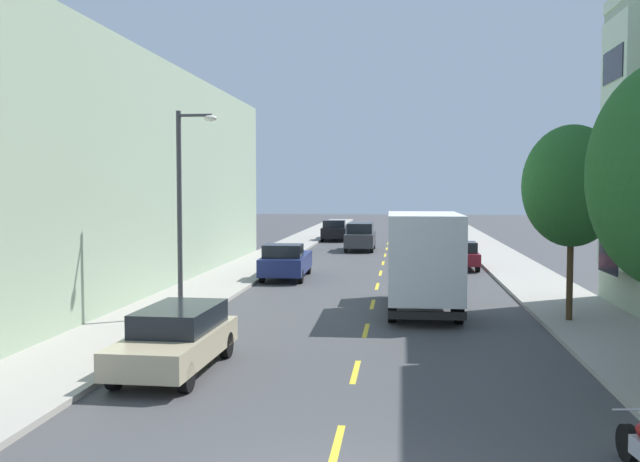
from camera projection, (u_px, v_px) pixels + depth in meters
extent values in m
plane|color=#424244|center=(382.00, 267.00, 39.88)|extent=(160.00, 160.00, 0.00)
cube|color=#A39E93|center=(248.00, 268.00, 38.70)|extent=(3.20, 120.00, 0.14)
cube|color=#A39E93|center=(520.00, 271.00, 37.10)|extent=(3.20, 120.00, 0.14)
cube|color=yellow|center=(336.00, 447.00, 12.11)|extent=(0.14, 2.20, 0.01)
cube|color=yellow|center=(355.00, 372.00, 17.07)|extent=(0.14, 2.20, 0.01)
cube|color=yellow|center=(366.00, 330.00, 22.03)|extent=(0.14, 2.20, 0.01)
cube|color=yellow|center=(373.00, 304.00, 26.99)|extent=(0.14, 2.20, 0.01)
cube|color=yellow|center=(377.00, 286.00, 31.95)|extent=(0.14, 2.20, 0.01)
cube|color=yellow|center=(381.00, 273.00, 36.91)|extent=(0.14, 2.20, 0.01)
cube|color=yellow|center=(383.00, 263.00, 41.87)|extent=(0.14, 2.20, 0.01)
cube|color=yellow|center=(385.00, 255.00, 46.83)|extent=(0.14, 2.20, 0.01)
cube|color=yellow|center=(387.00, 249.00, 51.79)|extent=(0.14, 2.20, 0.01)
cube|color=yellow|center=(388.00, 243.00, 56.75)|extent=(0.14, 2.20, 0.01)
cube|color=beige|center=(620.00, 143.00, 24.55)|extent=(0.55, 3.00, 8.51)
cube|color=#1E232D|center=(608.00, 257.00, 24.81)|extent=(0.04, 2.28, 1.10)
cube|color=#1E232D|center=(610.00, 162.00, 24.62)|extent=(0.04, 2.28, 1.10)
cube|color=#1E232D|center=(613.00, 65.00, 24.43)|extent=(0.04, 2.28, 1.10)
cube|color=#99AD8E|center=(59.00, 177.00, 31.23)|extent=(10.00, 36.00, 9.65)
cylinder|color=#47331E|center=(570.00, 276.00, 22.99)|extent=(0.20, 0.20, 2.83)
ellipsoid|color=#235B23|center=(572.00, 186.00, 22.82)|extent=(3.09, 3.09, 3.87)
cylinder|color=#38383D|center=(180.00, 215.00, 23.38)|extent=(0.16, 0.16, 6.69)
cylinder|color=#38383D|center=(195.00, 115.00, 23.13)|extent=(1.10, 0.10, 0.10)
ellipsoid|color=silver|center=(210.00, 118.00, 23.08)|extent=(0.44, 0.28, 0.20)
cube|color=white|center=(424.00, 255.00, 24.42)|extent=(2.48, 4.95, 2.82)
cube|color=white|center=(420.00, 255.00, 28.02)|extent=(2.34, 1.94, 2.20)
cube|color=black|center=(419.00, 241.00, 28.89)|extent=(2.02, 0.11, 0.97)
cube|color=black|center=(427.00, 316.00, 22.16)|extent=(2.40, 0.20, 0.24)
cylinder|color=black|center=(447.00, 288.00, 28.05)|extent=(0.30, 0.96, 0.96)
cylinder|color=black|center=(392.00, 287.00, 28.25)|extent=(0.30, 0.96, 0.96)
cylinder|color=black|center=(459.00, 309.00, 23.17)|extent=(0.30, 0.96, 0.96)
cylinder|color=black|center=(392.00, 307.00, 23.37)|extent=(0.30, 0.96, 0.96)
cylinder|color=black|center=(456.00, 303.00, 24.26)|extent=(0.30, 0.96, 0.96)
cylinder|color=black|center=(392.00, 302.00, 24.46)|extent=(0.30, 0.96, 0.96)
cube|color=#AD1E1E|center=(446.00, 235.00, 55.15)|extent=(2.05, 4.84, 0.90)
cube|color=black|center=(446.00, 224.00, 55.10)|extent=(1.77, 2.82, 0.70)
cylinder|color=black|center=(456.00, 239.00, 56.72)|extent=(0.23, 0.66, 0.66)
cylinder|color=black|center=(433.00, 239.00, 56.88)|extent=(0.23, 0.66, 0.66)
cylinder|color=black|center=(460.00, 242.00, 53.47)|extent=(0.23, 0.66, 0.66)
cylinder|color=black|center=(436.00, 242.00, 53.63)|extent=(0.23, 0.66, 0.66)
cube|color=tan|center=(175.00, 345.00, 17.00)|extent=(1.94, 4.74, 0.62)
cube|color=black|center=(180.00, 318.00, 17.34)|extent=(1.67, 2.86, 0.55)
cylinder|color=black|center=(115.00, 374.00, 15.55)|extent=(0.24, 0.67, 0.66)
cylinder|color=black|center=(186.00, 377.00, 15.33)|extent=(0.24, 0.67, 0.66)
cylinder|color=black|center=(166.00, 343.00, 18.71)|extent=(0.24, 0.67, 0.66)
cylinder|color=black|center=(226.00, 345.00, 18.49)|extent=(0.24, 0.67, 0.66)
cube|color=black|center=(335.00, 232.00, 60.04)|extent=(2.14, 5.35, 0.80)
cube|color=black|center=(334.00, 224.00, 58.84)|extent=(1.80, 1.64, 0.60)
cylinder|color=black|center=(323.00, 238.00, 58.35)|extent=(0.24, 0.67, 0.66)
cylinder|color=black|center=(345.00, 238.00, 58.19)|extent=(0.24, 0.67, 0.66)
cylinder|color=black|center=(326.00, 235.00, 61.93)|extent=(0.24, 0.67, 0.66)
cylinder|color=black|center=(347.00, 235.00, 61.78)|extent=(0.24, 0.67, 0.66)
cube|color=maroon|center=(460.00, 257.00, 38.76)|extent=(1.78, 4.02, 0.62)
cube|color=black|center=(461.00, 247.00, 38.25)|extent=(1.55, 1.69, 0.55)
cylinder|color=black|center=(472.00, 261.00, 40.05)|extent=(0.23, 0.66, 0.66)
cylinder|color=black|center=(444.00, 260.00, 40.21)|extent=(0.23, 0.66, 0.66)
cylinder|color=black|center=(478.00, 266.00, 37.35)|extent=(0.23, 0.66, 0.66)
cylinder|color=black|center=(448.00, 265.00, 37.51)|extent=(0.23, 0.66, 0.66)
cube|color=navy|center=(286.00, 263.00, 34.76)|extent=(2.15, 5.36, 0.80)
cube|color=black|center=(283.00, 251.00, 33.56)|extent=(1.81, 1.64, 0.60)
cylinder|color=black|center=(262.00, 276.00, 33.07)|extent=(0.24, 0.67, 0.66)
cylinder|color=black|center=(301.00, 276.00, 32.92)|extent=(0.24, 0.67, 0.66)
cylinder|color=black|center=(274.00, 267.00, 36.65)|extent=(0.24, 0.67, 0.66)
cylinder|color=black|center=(308.00, 268.00, 36.50)|extent=(0.24, 0.67, 0.66)
cube|color=#333338|center=(360.00, 239.00, 50.17)|extent=(1.95, 4.80, 0.90)
cube|color=black|center=(360.00, 228.00, 50.12)|extent=(1.72, 2.78, 0.70)
cylinder|color=black|center=(346.00, 248.00, 48.68)|extent=(0.22, 0.66, 0.66)
cylinder|color=black|center=(372.00, 248.00, 48.48)|extent=(0.22, 0.66, 0.66)
cylinder|color=black|center=(350.00, 244.00, 51.91)|extent=(0.22, 0.66, 0.66)
cylinder|color=black|center=(374.00, 244.00, 51.72)|extent=(0.22, 0.66, 0.66)
cylinder|color=black|center=(628.00, 443.00, 11.44)|extent=(0.22, 0.61, 0.60)
cylinder|color=silver|center=(632.00, 409.00, 11.29)|extent=(0.62, 0.11, 0.03)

